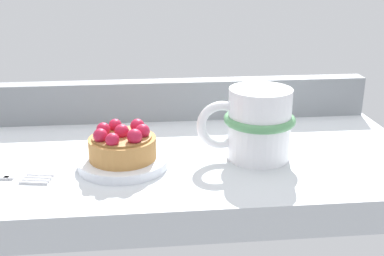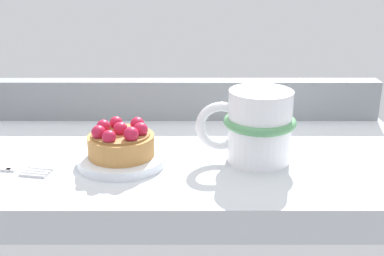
% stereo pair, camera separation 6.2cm
% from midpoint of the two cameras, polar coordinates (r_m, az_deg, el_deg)
% --- Properties ---
extents(ground_plane, '(0.66, 0.33, 0.04)m').
position_cam_midpoint_polar(ground_plane, '(0.68, -4.08, -4.57)').
color(ground_plane, silver).
extents(window_rail_back, '(0.64, 0.03, 0.06)m').
position_cam_midpoint_polar(window_rail_back, '(0.80, -4.56, 3.31)').
color(window_rail_back, gray).
rests_on(window_rail_back, ground_plane).
extents(dessert_plate, '(0.12, 0.12, 0.01)m').
position_cam_midpoint_polar(dessert_plate, '(0.63, -10.90, -4.05)').
color(dessert_plate, silver).
rests_on(dessert_plate, ground_plane).
extents(raspberry_tart, '(0.09, 0.09, 0.05)m').
position_cam_midpoint_polar(raspberry_tart, '(0.62, -11.04, -1.96)').
color(raspberry_tart, '#B77F42').
rests_on(raspberry_tart, dessert_plate).
extents(coffee_mug, '(0.13, 0.09, 0.10)m').
position_cam_midpoint_polar(coffee_mug, '(0.64, 4.91, 0.50)').
color(coffee_mug, white).
rests_on(coffee_mug, ground_plane).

